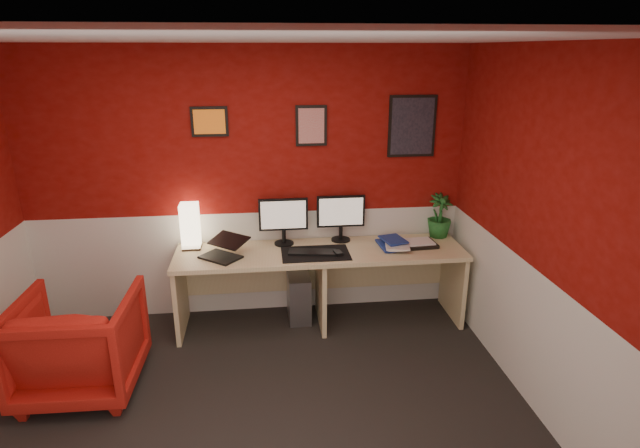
% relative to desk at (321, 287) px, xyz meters
% --- Properties ---
extents(ground, '(4.00, 3.50, 0.01)m').
position_rel_desk_xyz_m(ground, '(-0.63, -1.41, -0.36)').
color(ground, black).
rests_on(ground, ground).
extents(ceiling, '(4.00, 3.50, 0.01)m').
position_rel_desk_xyz_m(ceiling, '(-0.63, -1.41, 2.13)').
color(ceiling, white).
rests_on(ceiling, ground).
extents(wall_back, '(4.00, 0.01, 2.50)m').
position_rel_desk_xyz_m(wall_back, '(-0.63, 0.34, 0.89)').
color(wall_back, maroon).
rests_on(wall_back, ground).
extents(wall_right, '(0.01, 3.50, 2.50)m').
position_rel_desk_xyz_m(wall_right, '(1.37, -1.41, 0.89)').
color(wall_right, maroon).
rests_on(wall_right, ground).
extents(wainscot_back, '(4.00, 0.01, 1.00)m').
position_rel_desk_xyz_m(wainscot_back, '(-0.63, 0.34, 0.14)').
color(wainscot_back, silver).
rests_on(wainscot_back, ground).
extents(wainscot_right, '(0.01, 3.50, 1.00)m').
position_rel_desk_xyz_m(wainscot_right, '(1.37, -1.41, 0.14)').
color(wainscot_right, silver).
rests_on(wainscot_right, ground).
extents(desk, '(2.60, 0.65, 0.73)m').
position_rel_desk_xyz_m(desk, '(0.00, 0.00, 0.00)').
color(desk, '#CFB884').
rests_on(desk, ground).
extents(shoji_lamp, '(0.16, 0.16, 0.40)m').
position_rel_desk_xyz_m(shoji_lamp, '(-1.16, 0.19, 0.56)').
color(shoji_lamp, '#FFE5B2').
rests_on(shoji_lamp, desk).
extents(laptop, '(0.40, 0.39, 0.22)m').
position_rel_desk_xyz_m(laptop, '(-0.89, -0.08, 0.47)').
color(laptop, black).
rests_on(laptop, desk).
extents(monitor_left, '(0.45, 0.06, 0.58)m').
position_rel_desk_xyz_m(monitor_left, '(-0.32, 0.20, 0.66)').
color(monitor_left, black).
rests_on(monitor_left, desk).
extents(monitor_right, '(0.45, 0.06, 0.58)m').
position_rel_desk_xyz_m(monitor_right, '(0.22, 0.23, 0.66)').
color(monitor_right, black).
rests_on(monitor_right, desk).
extents(desk_mat, '(0.60, 0.38, 0.01)m').
position_rel_desk_xyz_m(desk_mat, '(-0.06, -0.08, 0.37)').
color(desk_mat, black).
rests_on(desk_mat, desk).
extents(keyboard, '(0.44, 0.21, 0.02)m').
position_rel_desk_xyz_m(keyboard, '(-0.08, -0.07, 0.38)').
color(keyboard, black).
rests_on(keyboard, desk_mat).
extents(mouse, '(0.08, 0.11, 0.03)m').
position_rel_desk_xyz_m(mouse, '(0.14, -0.13, 0.39)').
color(mouse, black).
rests_on(mouse, desk_mat).
extents(book_bottom, '(0.25, 0.32, 0.03)m').
position_rel_desk_xyz_m(book_bottom, '(0.54, 0.00, 0.38)').
color(book_bottom, navy).
rests_on(book_bottom, desk).
extents(book_middle, '(0.26, 0.32, 0.02)m').
position_rel_desk_xyz_m(book_middle, '(0.59, -0.03, 0.40)').
color(book_middle, silver).
rests_on(book_middle, book_bottom).
extents(book_top, '(0.24, 0.29, 0.02)m').
position_rel_desk_xyz_m(book_top, '(0.58, 0.00, 0.43)').
color(book_top, navy).
rests_on(book_top, book_middle).
extents(zen_tray, '(0.37, 0.27, 0.03)m').
position_rel_desk_xyz_m(zen_tray, '(0.89, 0.02, 0.38)').
color(zen_tray, black).
rests_on(zen_tray, desk).
extents(potted_plant, '(0.29, 0.29, 0.42)m').
position_rel_desk_xyz_m(potted_plant, '(1.17, 0.23, 0.57)').
color(potted_plant, '#19591E').
rests_on(potted_plant, desk).
extents(pc_tower, '(0.21, 0.45, 0.45)m').
position_rel_desk_xyz_m(pc_tower, '(-0.20, 0.15, -0.14)').
color(pc_tower, '#99999E').
rests_on(pc_tower, ground).
extents(armchair, '(0.84, 0.87, 0.77)m').
position_rel_desk_xyz_m(armchair, '(-1.89, -0.78, 0.02)').
color(armchair, red).
rests_on(armchair, ground).
extents(art_left, '(0.32, 0.02, 0.26)m').
position_rel_desk_xyz_m(art_left, '(-0.94, 0.33, 1.49)').
color(art_left, orange).
rests_on(art_left, wall_back).
extents(art_center, '(0.28, 0.02, 0.36)m').
position_rel_desk_xyz_m(art_center, '(-0.05, 0.33, 1.44)').
color(art_center, red).
rests_on(art_center, wall_back).
extents(art_right, '(0.44, 0.02, 0.56)m').
position_rel_desk_xyz_m(art_right, '(0.88, 0.33, 1.42)').
color(art_right, black).
rests_on(art_right, wall_back).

